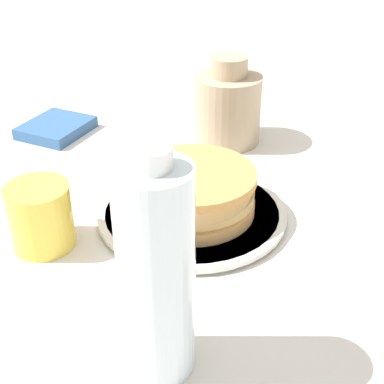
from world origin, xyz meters
The scene contains 7 objects.
ground_plane centered at (0.00, 0.00, 0.00)m, with size 4.00×4.00×0.00m, color silver.
plate centered at (0.01, 0.01, 0.01)m, with size 0.25×0.25×0.01m.
pancake_stack centered at (0.01, 0.01, 0.04)m, with size 0.17×0.17×0.06m.
juice_glass centered at (-0.04, -0.18, 0.04)m, with size 0.08×0.08×0.08m.
cream_jug centered at (-0.16, 0.19, 0.06)m, with size 0.11×0.11×0.15m.
water_bottle_near centered at (0.21, -0.15, 0.11)m, with size 0.07×0.07×0.23m.
napkin centered at (-0.35, -0.05, 0.01)m, with size 0.15×0.15×0.02m.
Camera 1 is at (0.52, -0.32, 0.40)m, focal length 50.00 mm.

